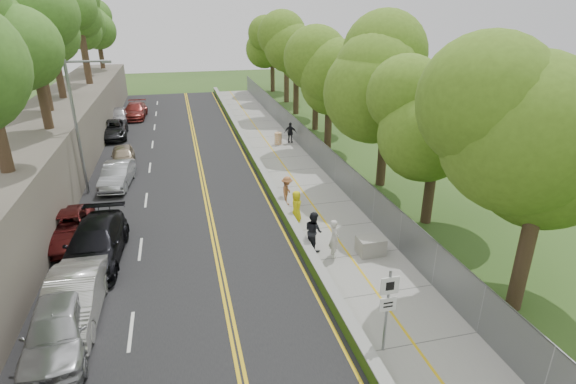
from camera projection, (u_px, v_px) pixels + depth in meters
ground at (325, 302)px, 17.47m from camera, size 140.00×140.00×0.00m
road at (176, 180)px, 29.72m from camera, size 11.20×66.00×0.04m
sidewalk at (292, 171)px, 31.48m from camera, size 4.20×66.00×0.05m
jersey_barrier at (260, 169)px, 30.87m from camera, size 0.42×66.00×0.60m
rock_embankment at (36, 161)px, 27.17m from camera, size 5.00×66.00×4.00m
chainlink_fence at (321, 155)px, 31.57m from camera, size 0.04×66.00×2.00m
trees_embankment at (12, 10)px, 24.04m from camera, size 6.40×66.00×13.00m
trees_fenceside at (358, 66)px, 29.80m from camera, size 7.00×66.00×14.00m
streetlight at (79, 119)px, 25.94m from camera, size 2.52×0.22×8.00m
signpost at (388, 302)px, 14.24m from camera, size 0.62×0.09×3.10m
construction_barrel at (278, 138)px, 37.27m from camera, size 0.59×0.59×0.98m
concrete_block at (371, 246)px, 20.69m from camera, size 1.22×0.92×0.81m
car_0 at (57, 328)px, 14.78m from camera, size 2.27×4.98×1.66m
car_1 at (73, 300)px, 16.19m from camera, size 1.88×5.08×1.66m
car_2 at (68, 228)px, 21.80m from camera, size 2.57×4.98×1.34m
car_3 at (95, 244)px, 19.98m from camera, size 2.65×5.88×1.67m
car_4 at (123, 156)px, 32.26m from camera, size 1.99×4.17×1.38m
car_5 at (117, 175)px, 28.49m from camera, size 2.01×4.60×1.47m
car_6 at (112, 129)px, 39.10m from camera, size 2.66×5.37×1.46m
car_7 at (135, 111)px, 46.00m from camera, size 2.42×5.33×1.51m
car_8 at (119, 115)px, 44.32m from camera, size 1.75×4.28×1.45m
painter_0 at (296, 206)px, 23.72m from camera, size 0.82×0.98×1.70m
painter_1 at (334, 238)px, 20.25m from camera, size 0.44×0.67×1.84m
painter_2 at (313, 231)px, 20.89m from camera, size 0.97×1.10×1.90m
painter_3 at (287, 191)px, 25.58m from camera, size 1.06×1.30×1.75m
person_far at (290, 133)px, 37.49m from camera, size 1.10×0.78×1.74m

